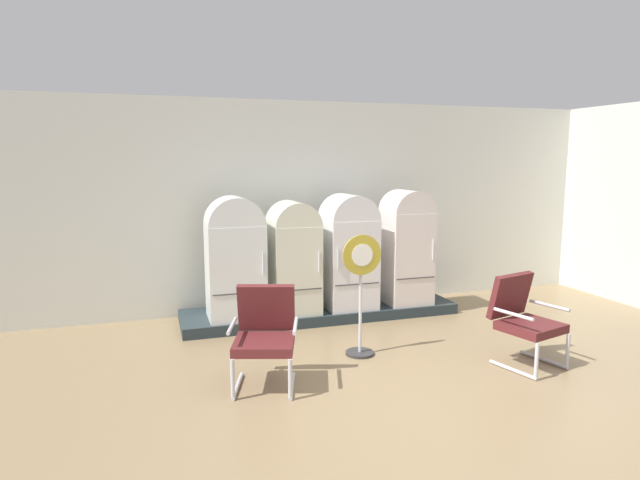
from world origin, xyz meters
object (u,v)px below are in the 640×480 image
armchair_left (265,332)px  armchair_right (523,316)px  refrigerator_3 (406,243)px  refrigerator_0 (235,254)px  refrigerator_2 (348,248)px  sign_stand (361,298)px  refrigerator_1 (293,254)px

armchair_left → armchair_right: 2.74m
refrigerator_3 → refrigerator_0: bearing=180.0°
refrigerator_2 → sign_stand: (-0.40, -1.45, -0.31)m
refrigerator_1 → sign_stand: 1.52m
refrigerator_1 → refrigerator_0: bearing=-177.8°
refrigerator_3 → sign_stand: refrigerator_3 is taller
refrigerator_0 → sign_stand: refrigerator_0 is taller
refrigerator_1 → refrigerator_3: (1.65, -0.03, 0.07)m
refrigerator_3 → armchair_left: 3.10m
sign_stand → armchair_right: bearing=-26.5°
refrigerator_3 → armchair_left: (-2.44, -1.85, -0.47)m
refrigerator_2 → sign_stand: bearing=-105.4°
refrigerator_0 → refrigerator_2: bearing=1.5°
refrigerator_0 → refrigerator_1: 0.78m
armchair_right → sign_stand: size_ratio=0.70×
armchair_right → refrigerator_1: bearing=131.2°
armchair_right → armchair_left: bearing=173.2°
refrigerator_1 → armchair_right: (1.93, -2.21, -0.40)m
sign_stand → armchair_left: bearing=-159.4°
refrigerator_3 → armchair_right: bearing=-82.6°
refrigerator_3 → sign_stand: bearing=-131.9°
armchair_right → sign_stand: sign_stand is taller
refrigerator_1 → sign_stand: bearing=-75.0°
refrigerator_1 → armchair_left: 2.08m
refrigerator_2 → armchair_right: refrigerator_2 is taller
refrigerator_0 → sign_stand: size_ratio=1.15×
refrigerator_1 → sign_stand: refrigerator_1 is taller
refrigerator_3 → armchair_left: size_ratio=1.67×
armchair_right → sign_stand: (-1.55, 0.77, 0.13)m
refrigerator_1 → refrigerator_2: (0.79, 0.01, 0.04)m
refrigerator_3 → armchair_right: size_ratio=1.67×
sign_stand → refrigerator_2: bearing=74.6°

